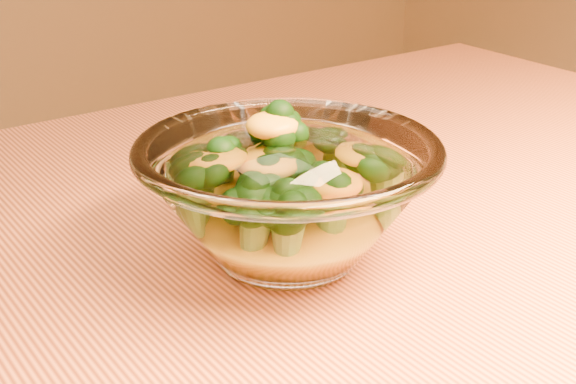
# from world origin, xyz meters

# --- Properties ---
(table) EXTENTS (1.20, 0.80, 0.75)m
(table) POSITION_xyz_m (0.00, 0.00, 0.65)
(table) COLOR #DD7742
(table) RESTS_ON ground
(glass_bowl) EXTENTS (0.22, 0.22, 0.10)m
(glass_bowl) POSITION_xyz_m (-0.03, -0.02, 0.80)
(glass_bowl) COLOR white
(glass_bowl) RESTS_ON table
(cheese_sauce) EXTENTS (0.11, 0.11, 0.03)m
(cheese_sauce) POSITION_xyz_m (-0.03, -0.02, 0.78)
(cheese_sauce) COLOR orange
(cheese_sauce) RESTS_ON glass_bowl
(broccoli_heap) EXTENTS (0.15, 0.12, 0.08)m
(broccoli_heap) POSITION_xyz_m (-0.03, -0.01, 0.81)
(broccoli_heap) COLOR black
(broccoli_heap) RESTS_ON cheese_sauce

